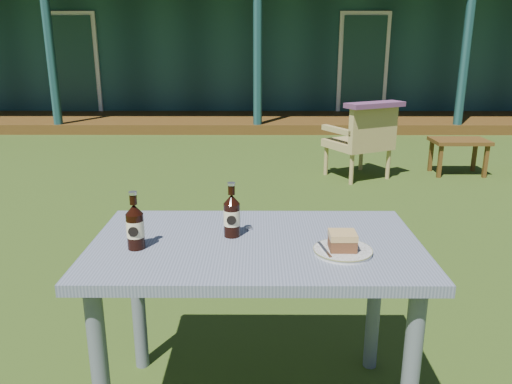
{
  "coord_description": "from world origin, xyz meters",
  "views": [
    {
      "loc": [
        0.01,
        -3.3,
        1.41
      ],
      "look_at": [
        0.0,
        -1.3,
        0.82
      ],
      "focal_mm": 35.0,
      "sensor_mm": 36.0,
      "label": 1
    }
  ],
  "objects_px": {
    "plate": "(343,251)",
    "cola_bottle_near": "(232,215)",
    "cafe_table": "(256,267)",
    "cake_slice": "(342,241)",
    "armchair_left": "(363,138)",
    "side_table": "(459,144)",
    "cola_bottle_far": "(135,226)"
  },
  "relations": [
    {
      "from": "plate",
      "to": "cola_bottle_near",
      "type": "xyz_separation_m",
      "value": [
        -0.39,
        0.16,
        0.08
      ]
    },
    {
      "from": "cafe_table",
      "to": "plate",
      "type": "xyz_separation_m",
      "value": [
        0.3,
        -0.1,
        0.11
      ]
    },
    {
      "from": "cake_slice",
      "to": "cola_bottle_near",
      "type": "height_order",
      "value": "cola_bottle_near"
    },
    {
      "from": "armchair_left",
      "to": "side_table",
      "type": "bearing_deg",
      "value": 9.27
    },
    {
      "from": "cafe_table",
      "to": "plate",
      "type": "bearing_deg",
      "value": -18.72
    },
    {
      "from": "plate",
      "to": "cola_bottle_near",
      "type": "bearing_deg",
      "value": 158.04
    },
    {
      "from": "cafe_table",
      "to": "armchair_left",
      "type": "distance_m",
      "value": 3.78
    },
    {
      "from": "plate",
      "to": "armchair_left",
      "type": "bearing_deg",
      "value": 77.36
    },
    {
      "from": "cafe_table",
      "to": "armchair_left",
      "type": "relative_size",
      "value": 1.51
    },
    {
      "from": "cola_bottle_far",
      "to": "side_table",
      "type": "height_order",
      "value": "cola_bottle_far"
    },
    {
      "from": "cake_slice",
      "to": "side_table",
      "type": "bearing_deg",
      "value": 63.33
    },
    {
      "from": "armchair_left",
      "to": "cake_slice",
      "type": "bearing_deg",
      "value": -102.69
    },
    {
      "from": "plate",
      "to": "cola_bottle_far",
      "type": "bearing_deg",
      "value": 176.99
    },
    {
      "from": "cola_bottle_far",
      "to": "side_table",
      "type": "xyz_separation_m",
      "value": [
        2.67,
        3.85,
        -0.46
      ]
    },
    {
      "from": "cafe_table",
      "to": "cake_slice",
      "type": "height_order",
      "value": "cake_slice"
    },
    {
      "from": "cafe_table",
      "to": "cola_bottle_near",
      "type": "xyz_separation_m",
      "value": [
        -0.09,
        0.06,
        0.18
      ]
    },
    {
      "from": "plate",
      "to": "cola_bottle_near",
      "type": "distance_m",
      "value": 0.43
    },
    {
      "from": "cola_bottle_near",
      "to": "side_table",
      "type": "bearing_deg",
      "value": 57.89
    },
    {
      "from": "cafe_table",
      "to": "cola_bottle_near",
      "type": "height_order",
      "value": "cola_bottle_near"
    },
    {
      "from": "cake_slice",
      "to": "cola_bottle_near",
      "type": "xyz_separation_m",
      "value": [
        -0.39,
        0.16,
        0.04
      ]
    },
    {
      "from": "plate",
      "to": "armchair_left",
      "type": "relative_size",
      "value": 0.26
    },
    {
      "from": "armchair_left",
      "to": "side_table",
      "type": "height_order",
      "value": "armchair_left"
    },
    {
      "from": "side_table",
      "to": "cafe_table",
      "type": "bearing_deg",
      "value": -120.74
    },
    {
      "from": "cola_bottle_near",
      "to": "side_table",
      "type": "height_order",
      "value": "cola_bottle_near"
    },
    {
      "from": "cola_bottle_near",
      "to": "armchair_left",
      "type": "relative_size",
      "value": 0.26
    },
    {
      "from": "cafe_table",
      "to": "cake_slice",
      "type": "relative_size",
      "value": 13.04
    },
    {
      "from": "plate",
      "to": "cake_slice",
      "type": "xyz_separation_m",
      "value": [
        -0.0,
        0.0,
        0.04
      ]
    },
    {
      "from": "cake_slice",
      "to": "cola_bottle_far",
      "type": "distance_m",
      "value": 0.72
    },
    {
      "from": "cafe_table",
      "to": "cola_bottle_far",
      "type": "xyz_separation_m",
      "value": [
        -0.42,
        -0.06,
        0.18
      ]
    },
    {
      "from": "cola_bottle_far",
      "to": "armchair_left",
      "type": "height_order",
      "value": "cola_bottle_far"
    },
    {
      "from": "side_table",
      "to": "armchair_left",
      "type": "bearing_deg",
      "value": -170.73
    },
    {
      "from": "plate",
      "to": "cake_slice",
      "type": "height_order",
      "value": "cake_slice"
    }
  ]
}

